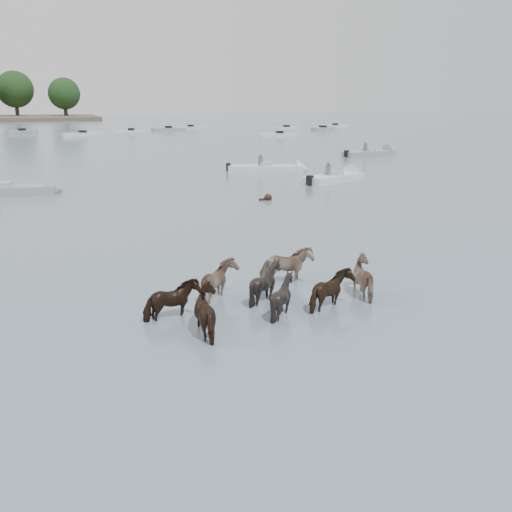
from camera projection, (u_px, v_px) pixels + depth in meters
name	position (u px, v px, depth m)	size (l,w,h in m)	color
ground	(259.00, 327.00, 13.57)	(400.00, 400.00, 0.00)	slate
pony_herd	(270.00, 290.00, 14.89)	(7.00, 4.03, 1.32)	black
swimming_pony	(267.00, 198.00, 30.55)	(0.72, 0.44, 0.44)	black
motorboat_b	(19.00, 190.00, 32.46)	(6.29, 2.29, 1.92)	gray
motorboat_c	(276.00, 169.00, 42.43)	(6.22, 3.55, 1.92)	silver
motorboat_d	(340.00, 177.00, 37.76)	(5.54, 3.70, 1.92)	silver
motorboat_e	(375.00, 153.00, 54.53)	(6.09, 2.42, 1.92)	gray
distant_flotilla	(81.00, 133.00, 85.06)	(104.42, 27.46, 0.93)	gray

